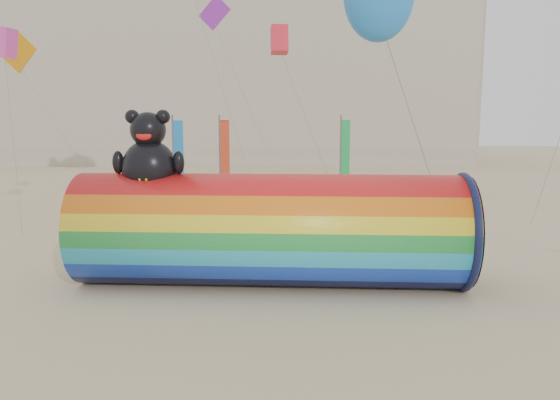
{
  "coord_description": "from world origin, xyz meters",
  "views": [
    {
      "loc": [
        1.48,
        -16.26,
        5.15
      ],
      "look_at": [
        0.5,
        1.5,
        2.4
      ],
      "focal_mm": 35.0,
      "sensor_mm": 36.0,
      "label": 1
    }
  ],
  "objects": [
    {
      "name": "ground",
      "position": [
        0.0,
        0.0,
        0.0
      ],
      "size": [
        160.0,
        160.0,
        0.0
      ],
      "primitive_type": "plane",
      "color": "#CCB58C",
      "rests_on": "ground"
    },
    {
      "name": "hotel_building",
      "position": [
        -12.0,
        45.95,
        10.31
      ],
      "size": [
        60.4,
        15.4,
        20.6
      ],
      "color": "#B7AD99",
      "rests_on": "ground"
    },
    {
      "name": "windsock_assembly",
      "position": [
        0.29,
        0.03,
        1.8
      ],
      "size": [
        11.76,
        3.58,
        5.42
      ],
      "color": "red",
      "rests_on": "ground"
    },
    {
      "name": "festival_banners",
      "position": [
        -2.04,
        16.56,
        2.64
      ],
      "size": [
        10.36,
        4.66,
        5.2
      ],
      "color": "#59595E",
      "rests_on": "ground"
    }
  ]
}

